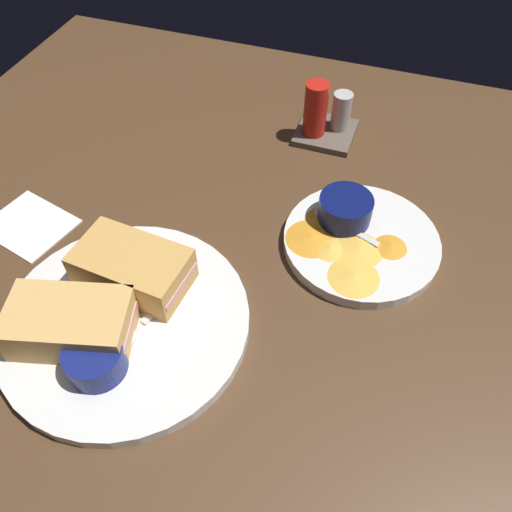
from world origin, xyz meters
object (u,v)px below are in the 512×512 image
object	(u,v)px
plate_sandwich_main	(126,322)
plate_chips_companion	(361,242)
sandwich_half_near	(133,268)
condiment_caddy	(325,118)
sandwich_half_far	(71,323)
spoon_by_dark_ramekin	(134,332)
spoon_by_gravy_ramekin	(334,220)
ramekin_light_gravy	(345,209)
ramekin_dark_sauce	(95,359)

from	to	relation	value
plate_sandwich_main	plate_chips_companion	size ratio (longest dim) A/B	1.41
sandwich_half_near	condiment_caddy	world-z (taller)	condiment_caddy
plate_sandwich_main	sandwich_half_far	world-z (taller)	sandwich_half_far
plate_sandwich_main	condiment_caddy	bearing A→B (deg)	73.15
plate_sandwich_main	spoon_by_dark_ramekin	size ratio (longest dim) A/B	2.89
sandwich_half_near	sandwich_half_far	size ratio (longest dim) A/B	0.95
plate_chips_companion	spoon_by_gravy_ramekin	xyz separation A→B (cm)	(-4.17, 1.62, 1.16)
spoon_by_dark_ramekin	condiment_caddy	distance (cm)	44.87
sandwich_half_far	ramekin_light_gravy	distance (cm)	36.23
ramekin_dark_sauce	spoon_by_dark_ramekin	distance (cm)	5.40
sandwich_half_near	sandwich_half_far	xyz separation A→B (cm)	(-2.76, -8.96, 0.00)
condiment_caddy	plate_sandwich_main	bearing A→B (deg)	-106.85
condiment_caddy	plate_chips_companion	bearing A→B (deg)	-63.87
plate_chips_companion	spoon_by_gravy_ramekin	world-z (taller)	spoon_by_gravy_ramekin
ramekin_dark_sauce	ramekin_light_gravy	distance (cm)	35.68
condiment_caddy	spoon_by_dark_ramekin	bearing A→B (deg)	-103.87
sandwich_half_far	ramekin_light_gravy	bearing A→B (deg)	48.25
sandwich_half_near	sandwich_half_far	bearing A→B (deg)	-107.09
ramekin_dark_sauce	ramekin_light_gravy	size ratio (longest dim) A/B	0.89
sandwich_half_far	ramekin_dark_sauce	distance (cm)	5.20
spoon_by_dark_ramekin	plate_chips_companion	xyz separation A→B (cm)	(21.19, 22.26, -1.16)
sandwich_half_far	spoon_by_gravy_ramekin	world-z (taller)	sandwich_half_far
sandwich_half_near	plate_chips_companion	xyz separation A→B (cm)	(24.39, 15.53, -3.20)
plate_sandwich_main	sandwich_half_far	bearing A→B (deg)	-137.09
spoon_by_dark_ramekin	ramekin_light_gravy	world-z (taller)	ramekin_light_gravy
plate_chips_companion	condiment_caddy	size ratio (longest dim) A/B	2.13
sandwich_half_far	plate_chips_companion	xyz separation A→B (cm)	(27.15, 24.50, -3.20)
plate_sandwich_main	spoon_by_dark_ramekin	xyz separation A→B (cm)	(2.00, -1.45, 1.16)
plate_chips_companion	ramekin_dark_sauce	bearing A→B (deg)	-129.90
ramekin_dark_sauce	spoon_by_gravy_ramekin	xyz separation A→B (cm)	(18.58, 28.83, -1.49)
sandwich_half_near	ramekin_light_gravy	bearing A→B (deg)	40.21
spoon_by_gravy_ramekin	ramekin_dark_sauce	bearing A→B (deg)	-122.80
plate_sandwich_main	ramekin_dark_sauce	bearing A→B (deg)	-86.09
sandwich_half_far	plate_sandwich_main	bearing A→B (deg)	42.91
spoon_by_dark_ramekin	ramekin_light_gravy	size ratio (longest dim) A/B	1.40
ramekin_light_gravy	spoon_by_gravy_ramekin	size ratio (longest dim) A/B	0.72
spoon_by_dark_ramekin	plate_sandwich_main	bearing A→B (deg)	144.00
ramekin_dark_sauce	spoon_by_gravy_ramekin	bearing A→B (deg)	57.20
sandwich_half_far	ramekin_light_gravy	size ratio (longest dim) A/B	2.08
ramekin_light_gravy	plate_chips_companion	bearing A→B (deg)	-39.81
ramekin_dark_sauce	spoon_by_dark_ramekin	xyz separation A→B (cm)	(1.56, 4.95, -1.49)
ramekin_dark_sauce	spoon_by_dark_ramekin	world-z (taller)	ramekin_dark_sauce
sandwich_half_near	ramekin_light_gravy	xyz separation A→B (cm)	(21.36, 18.06, -0.44)
sandwich_half_near	ramekin_dark_sauce	distance (cm)	11.80
plate_sandwich_main	sandwich_half_near	world-z (taller)	sandwich_half_near
ramekin_light_gravy	ramekin_dark_sauce	bearing A→B (deg)	-123.55
plate_chips_companion	ramekin_light_gravy	size ratio (longest dim) A/B	2.87
ramekin_dark_sauce	ramekin_light_gravy	bearing A→B (deg)	56.45
sandwich_half_near	spoon_by_gravy_ramekin	size ratio (longest dim) A/B	1.42
ramekin_light_gravy	spoon_by_gravy_ramekin	world-z (taller)	ramekin_light_gravy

